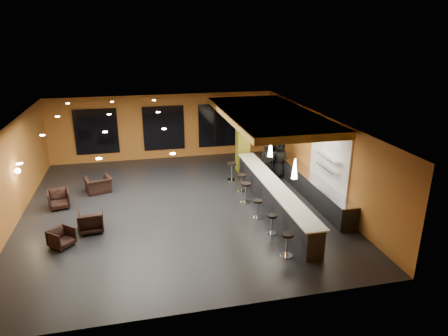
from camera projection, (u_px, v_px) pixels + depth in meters
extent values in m
cube|color=black|center=(179.00, 207.00, 16.20)|extent=(12.00, 13.00, 0.10)
cube|color=black|center=(175.00, 120.00, 15.01)|extent=(12.00, 13.00, 0.10)
cube|color=#A96325|center=(164.00, 127.00, 21.63)|extent=(12.00, 0.10, 3.50)
cube|color=#A96325|center=(207.00, 251.00, 9.58)|extent=(12.00, 0.10, 3.50)
cube|color=#A96325|center=(9.00, 177.00, 14.35)|extent=(0.10, 13.00, 3.50)
cube|color=#A96325|center=(320.00, 155.00, 16.86)|extent=(0.10, 13.00, 3.50)
cube|color=#A67A30|center=(268.00, 115.00, 16.82)|extent=(3.60, 8.00, 0.28)
cube|color=black|center=(96.00, 132.00, 20.82)|extent=(2.20, 0.06, 2.40)
cube|color=black|center=(164.00, 128.00, 21.55)|extent=(2.20, 0.06, 2.40)
cube|color=black|center=(218.00, 125.00, 22.17)|extent=(2.20, 0.06, 2.40)
cube|color=white|center=(329.00, 156.00, 15.84)|extent=(0.06, 3.20, 2.40)
cube|color=black|center=(273.00, 196.00, 15.86)|extent=(0.60, 8.00, 1.00)
cube|color=white|center=(273.00, 184.00, 15.68)|extent=(0.78, 8.10, 0.05)
cube|color=black|center=(314.00, 189.00, 16.75)|extent=(0.70, 6.00, 0.86)
cube|color=silver|center=(315.00, 179.00, 16.60)|extent=(0.72, 6.00, 0.03)
cube|color=silver|center=(328.00, 168.00, 15.76)|extent=(0.30, 1.50, 0.03)
cube|color=silver|center=(329.00, 157.00, 15.61)|extent=(0.30, 1.50, 0.03)
cube|color=olive|center=(243.00, 137.00, 19.67)|extent=(0.60, 0.60, 3.50)
sphere|color=#FFE5B2|center=(18.00, 171.00, 14.83)|extent=(0.22, 0.22, 0.22)
cone|color=white|center=(295.00, 169.00, 13.40)|extent=(0.20, 0.20, 0.70)
cone|color=white|center=(270.00, 148.00, 15.70)|extent=(0.20, 0.20, 0.70)
cone|color=white|center=(252.00, 133.00, 18.00)|extent=(0.20, 0.20, 0.70)
imported|color=black|center=(267.00, 163.00, 18.47)|extent=(0.73, 0.56, 1.81)
imported|color=black|center=(274.00, 156.00, 19.34)|extent=(1.05, 0.89, 1.88)
imported|color=black|center=(279.00, 159.00, 18.99)|extent=(0.95, 0.68, 1.82)
imported|color=black|center=(62.00, 238.00, 13.09)|extent=(0.97, 0.97, 0.63)
imported|color=black|center=(91.00, 221.00, 14.07)|extent=(0.91, 0.93, 0.79)
imported|color=black|center=(59.00, 199.00, 15.90)|extent=(0.93, 0.95, 0.74)
imported|color=black|center=(98.00, 185.00, 17.43)|extent=(1.27, 1.18, 0.68)
cylinder|color=silver|center=(286.00, 255.00, 12.63)|extent=(0.40, 0.40, 0.03)
cylinder|color=silver|center=(287.00, 245.00, 12.51)|extent=(0.07, 0.07, 0.71)
cylinder|color=black|center=(287.00, 235.00, 12.38)|extent=(0.38, 0.38, 0.08)
cylinder|color=silver|center=(271.00, 233.00, 14.01)|extent=(0.36, 0.36, 0.03)
cylinder|color=silver|center=(272.00, 225.00, 13.90)|extent=(0.06, 0.06, 0.64)
cylinder|color=black|center=(272.00, 216.00, 13.79)|extent=(0.35, 0.35, 0.07)
cylinder|color=silver|center=(257.00, 217.00, 15.17)|extent=(0.37, 0.37, 0.03)
cylinder|color=silver|center=(258.00, 209.00, 15.06)|extent=(0.06, 0.06, 0.65)
cylinder|color=black|center=(258.00, 201.00, 14.94)|extent=(0.35, 0.35, 0.07)
cylinder|color=silver|center=(246.00, 202.00, 16.49)|extent=(0.44, 0.44, 0.03)
cylinder|color=silver|center=(246.00, 193.00, 16.36)|extent=(0.08, 0.08, 0.77)
cylinder|color=black|center=(246.00, 184.00, 16.22)|extent=(0.42, 0.42, 0.09)
cylinder|color=silver|center=(241.00, 191.00, 17.61)|extent=(0.40, 0.40, 0.03)
cylinder|color=silver|center=(242.00, 184.00, 17.49)|extent=(0.07, 0.07, 0.70)
cylinder|color=black|center=(242.00, 175.00, 17.37)|extent=(0.38, 0.38, 0.08)
cylinder|color=silver|center=(232.00, 180.00, 18.91)|extent=(0.44, 0.44, 0.03)
cylinder|color=silver|center=(232.00, 172.00, 18.78)|extent=(0.08, 0.08, 0.77)
cylinder|color=black|center=(232.00, 164.00, 18.64)|extent=(0.42, 0.42, 0.09)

